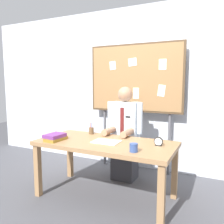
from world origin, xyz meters
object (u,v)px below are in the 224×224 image
at_px(desk, 105,148).
at_px(coffee_mug, 134,148).
at_px(desk_clock, 158,142).
at_px(bulletin_board, 135,80).
at_px(book_stack, 55,137).
at_px(person, 125,137).
at_px(pen_holder, 91,131).
at_px(open_notebook, 106,142).

relative_size(desk, coffee_mug, 18.72).
height_order(desk, desk_clock, desk_clock).
bearing_deg(coffee_mug, bulletin_board, 109.87).
bearing_deg(book_stack, person, 54.59).
bearing_deg(person, desk_clock, -39.49).
bearing_deg(bulletin_board, coffee_mug, -70.13).
bearing_deg(pen_holder, book_stack, -113.68).
relative_size(open_notebook, desk_clock, 3.19).
bearing_deg(coffee_mug, person, 118.04).
distance_m(person, book_stack, 1.05).
distance_m(person, bulletin_board, 0.94).
distance_m(person, pen_holder, 0.52).
relative_size(desk, person, 1.23).
bearing_deg(desk, desk_clock, 8.53).
xyz_separation_m(bulletin_board, pen_holder, (-0.38, -0.75, -0.73)).
bearing_deg(person, desk, -90.00).
height_order(desk_clock, pen_holder, pen_holder).
xyz_separation_m(desk, book_stack, (-0.60, -0.22, 0.12)).
bearing_deg(open_notebook, person, 92.17).
xyz_separation_m(open_notebook, desk_clock, (0.62, 0.12, 0.04)).
bearing_deg(coffee_mug, open_notebook, 152.57).
xyz_separation_m(bulletin_board, desk_clock, (0.64, -0.95, -0.73)).
xyz_separation_m(coffee_mug, pen_holder, (-0.85, 0.54, 0.00)).
height_order(open_notebook, pen_holder, pen_holder).
distance_m(bulletin_board, coffee_mug, 1.56).
relative_size(person, desk_clock, 13.47).
bearing_deg(bulletin_board, desk_clock, -55.75).
distance_m(book_stack, pen_holder, 0.56).
bearing_deg(coffee_mug, desk_clock, 62.93).
bearing_deg(book_stack, pen_holder, 66.32).
xyz_separation_m(person, coffee_mug, (0.47, -0.88, 0.12)).
height_order(desk, book_stack, book_stack).
xyz_separation_m(open_notebook, pen_holder, (-0.40, 0.31, 0.04)).
height_order(bulletin_board, desk_clock, bulletin_board).
height_order(open_notebook, coffee_mug, coffee_mug).
relative_size(bulletin_board, coffee_mug, 22.60).
height_order(book_stack, desk_clock, desk_clock).
relative_size(desk_clock, coffee_mug, 1.13).
relative_size(person, book_stack, 4.97).
distance_m(person, coffee_mug, 1.00).
bearing_deg(person, open_notebook, -87.83).
height_order(person, open_notebook, person).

